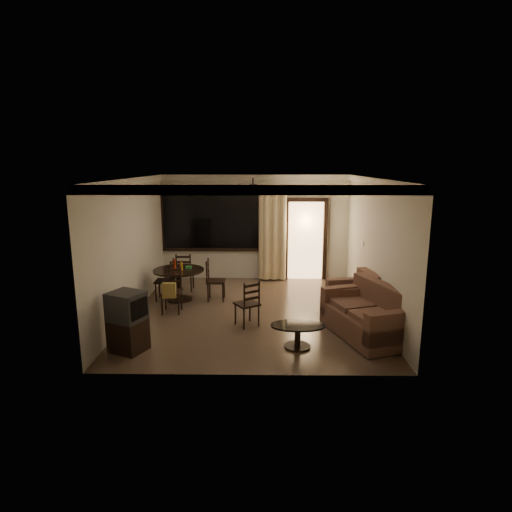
{
  "coord_description": "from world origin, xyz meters",
  "views": [
    {
      "loc": [
        0.19,
        -8.6,
        3.08
      ],
      "look_at": [
        0.06,
        0.2,
        1.18
      ],
      "focal_mm": 30.0,
      "sensor_mm": 36.0,
      "label": 1
    }
  ],
  "objects_px": {
    "sofa": "(368,316)",
    "dining_chair_east": "(216,288)",
    "coffee_table": "(298,332)",
    "tv_cabinet": "(128,322)",
    "dining_table": "(179,276)",
    "dining_chair_west": "(166,288)",
    "dining_chair_north": "(185,279)",
    "dining_chair_south": "(172,299)",
    "armchair": "(355,298)",
    "side_chair": "(247,312)"
  },
  "relations": [
    {
      "from": "dining_chair_north",
      "to": "coffee_table",
      "type": "bearing_deg",
      "value": 126.6
    },
    {
      "from": "dining_table",
      "to": "armchair",
      "type": "height_order",
      "value": "dining_table"
    },
    {
      "from": "dining_chair_west",
      "to": "dining_chair_south",
      "type": "xyz_separation_m",
      "value": [
        0.32,
        -0.85,
        0.02
      ]
    },
    {
      "from": "dining_chair_east",
      "to": "dining_chair_south",
      "type": "relative_size",
      "value": 1.0
    },
    {
      "from": "dining_chair_south",
      "to": "dining_chair_north",
      "type": "bearing_deg",
      "value": 90.0
    },
    {
      "from": "armchair",
      "to": "coffee_table",
      "type": "bearing_deg",
      "value": -138.75
    },
    {
      "from": "dining_chair_north",
      "to": "armchair",
      "type": "bearing_deg",
      "value": 154.9
    },
    {
      "from": "dining_table",
      "to": "tv_cabinet",
      "type": "height_order",
      "value": "tv_cabinet"
    },
    {
      "from": "dining_chair_west",
      "to": "dining_chair_east",
      "type": "height_order",
      "value": "same"
    },
    {
      "from": "dining_chair_west",
      "to": "dining_chair_north",
      "type": "xyz_separation_m",
      "value": [
        0.31,
        0.79,
        0.0
      ]
    },
    {
      "from": "dining_table",
      "to": "tv_cabinet",
      "type": "distance_m",
      "value": 2.77
    },
    {
      "from": "dining_chair_west",
      "to": "side_chair",
      "type": "height_order",
      "value": "dining_chair_west"
    },
    {
      "from": "dining_chair_south",
      "to": "dining_chair_west",
      "type": "bearing_deg",
      "value": 110.38
    },
    {
      "from": "dining_table",
      "to": "side_chair",
      "type": "relative_size",
      "value": 1.26
    },
    {
      "from": "coffee_table",
      "to": "side_chair",
      "type": "height_order",
      "value": "side_chair"
    },
    {
      "from": "dining_table",
      "to": "dining_chair_north",
      "type": "height_order",
      "value": "dining_chair_north"
    },
    {
      "from": "tv_cabinet",
      "to": "side_chair",
      "type": "relative_size",
      "value": 1.12
    },
    {
      "from": "dining_chair_west",
      "to": "armchair",
      "type": "xyz_separation_m",
      "value": [
        4.14,
        -0.98,
        0.09
      ]
    },
    {
      "from": "dining_chair_north",
      "to": "armchair",
      "type": "xyz_separation_m",
      "value": [
        3.83,
        -1.77,
        0.09
      ]
    },
    {
      "from": "sofa",
      "to": "dining_chair_east",
      "type": "bearing_deg",
      "value": 126.85
    },
    {
      "from": "dining_table",
      "to": "tv_cabinet",
      "type": "xyz_separation_m",
      "value": [
        -0.33,
        -2.75,
        -0.06
      ]
    },
    {
      "from": "dining_table",
      "to": "sofa",
      "type": "bearing_deg",
      "value": -28.31
    },
    {
      "from": "sofa",
      "to": "dining_chair_south",
      "type": "bearing_deg",
      "value": 143.97
    },
    {
      "from": "dining_chair_south",
      "to": "coffee_table",
      "type": "height_order",
      "value": "dining_chair_south"
    },
    {
      "from": "dining_chair_west",
      "to": "tv_cabinet",
      "type": "height_order",
      "value": "tv_cabinet"
    },
    {
      "from": "dining_chair_south",
      "to": "tv_cabinet",
      "type": "xyz_separation_m",
      "value": [
        -0.33,
        -1.89,
        0.21
      ]
    },
    {
      "from": "tv_cabinet",
      "to": "dining_table",
      "type": "bearing_deg",
      "value": 107.52
    },
    {
      "from": "dining_chair_east",
      "to": "coffee_table",
      "type": "bearing_deg",
      "value": -147.18
    },
    {
      "from": "dining_table",
      "to": "coffee_table",
      "type": "xyz_separation_m",
      "value": [
        2.51,
        -2.57,
        -0.3
      ]
    },
    {
      "from": "dining_table",
      "to": "armchair",
      "type": "xyz_separation_m",
      "value": [
        3.82,
        -0.98,
        -0.2
      ]
    },
    {
      "from": "dining_table",
      "to": "dining_chair_east",
      "type": "distance_m",
      "value": 0.88
    },
    {
      "from": "dining_table",
      "to": "sofa",
      "type": "height_order",
      "value": "sofa"
    },
    {
      "from": "dining_chair_north",
      "to": "tv_cabinet",
      "type": "distance_m",
      "value": 3.56
    },
    {
      "from": "dining_chair_east",
      "to": "dining_chair_south",
      "type": "xyz_separation_m",
      "value": [
        -0.83,
        -0.86,
        0.02
      ]
    },
    {
      "from": "dining_chair_east",
      "to": "tv_cabinet",
      "type": "distance_m",
      "value": 3.0
    },
    {
      "from": "dining_table",
      "to": "armchair",
      "type": "distance_m",
      "value": 3.95
    },
    {
      "from": "dining_chair_west",
      "to": "dining_chair_east",
      "type": "xyz_separation_m",
      "value": [
        1.15,
        0.01,
        0.0
      ]
    },
    {
      "from": "armchair",
      "to": "coffee_table",
      "type": "distance_m",
      "value": 2.06
    },
    {
      "from": "dining_chair_east",
      "to": "dining_chair_north",
      "type": "height_order",
      "value": "same"
    },
    {
      "from": "dining_chair_east",
      "to": "sofa",
      "type": "height_order",
      "value": "sofa"
    },
    {
      "from": "armchair",
      "to": "coffee_table",
      "type": "xyz_separation_m",
      "value": [
        -1.31,
        -1.59,
        -0.1
      ]
    },
    {
      "from": "dining_table",
      "to": "dining_chair_east",
      "type": "bearing_deg",
      "value": 0.21
    },
    {
      "from": "dining_table",
      "to": "dining_chair_south",
      "type": "distance_m",
      "value": 0.9
    },
    {
      "from": "dining_chair_west",
      "to": "dining_chair_south",
      "type": "distance_m",
      "value": 0.91
    },
    {
      "from": "sofa",
      "to": "armchair",
      "type": "bearing_deg",
      "value": 71.93
    },
    {
      "from": "sofa",
      "to": "coffee_table",
      "type": "height_order",
      "value": "sofa"
    },
    {
      "from": "armchair",
      "to": "dining_chair_north",
      "type": "bearing_deg",
      "value": 145.93
    },
    {
      "from": "dining_chair_west",
      "to": "side_chair",
      "type": "relative_size",
      "value": 1.04
    },
    {
      "from": "dining_chair_west",
      "to": "armchair",
      "type": "height_order",
      "value": "dining_chair_west"
    },
    {
      "from": "dining_table",
      "to": "sofa",
      "type": "xyz_separation_m",
      "value": [
        3.83,
        -2.06,
        -0.19
      ]
    }
  ]
}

